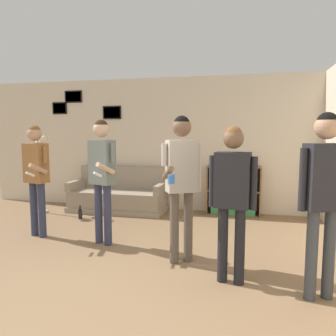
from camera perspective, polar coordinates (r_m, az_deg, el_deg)
ground_plane at (r=3.14m, az=-20.98°, el=-25.03°), size 20.00×20.00×0.00m
wall_back at (r=6.77m, az=0.05°, el=4.18°), size 8.25×0.08×2.70m
couch at (r=6.79m, az=-8.60°, el=-4.93°), size 1.95×0.80×0.88m
bookshelf at (r=6.46m, az=11.32°, el=-3.89°), size 1.02×0.30×0.96m
floor_lamp at (r=6.94m, az=-21.65°, el=1.58°), size 0.36×0.40×1.54m
person_player_foreground_left at (r=5.35m, az=-22.02°, el=-0.09°), size 0.49×0.54×1.71m
person_player_foreground_center at (r=4.70m, az=-11.44°, el=0.06°), size 0.47×0.58×1.78m
person_watcher_holding_cup at (r=3.95m, az=2.39°, el=-0.75°), size 0.45×0.58×1.80m
person_spectator_near_bookshelf at (r=3.48m, az=11.15°, el=-3.50°), size 0.50×0.25×1.67m
person_spectator_far_right at (r=3.39m, az=25.53°, el=-2.71°), size 0.47×0.32×1.79m
bottle_on_floor at (r=6.33m, az=-15.04°, el=-7.70°), size 0.07×0.07×0.25m
drinking_cup at (r=6.39m, az=12.97°, el=0.74°), size 0.08×0.08×0.09m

